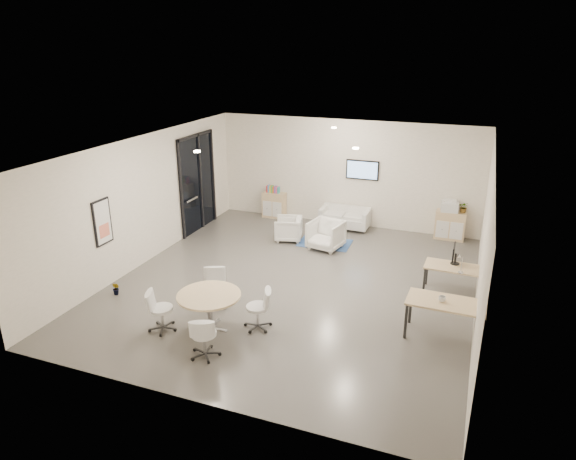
{
  "coord_description": "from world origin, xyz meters",
  "views": [
    {
      "loc": [
        3.72,
        -10.19,
        5.34
      ],
      "look_at": [
        -0.31,
        0.4,
        1.15
      ],
      "focal_mm": 32.0,
      "sensor_mm": 36.0,
      "label": 1
    }
  ],
  "objects_px": {
    "armchair_right": "(326,234)",
    "round_table": "(209,298)",
    "sideboard_right": "(450,225)",
    "sideboard_left": "(274,205)",
    "loveseat": "(345,218)",
    "armchair_left": "(288,228)",
    "desk_front": "(446,305)",
    "desk_rear": "(454,269)"
  },
  "relations": [
    {
      "from": "desk_front",
      "to": "sideboard_left",
      "type": "bearing_deg",
      "value": 137.86
    },
    {
      "from": "armchair_left",
      "to": "round_table",
      "type": "height_order",
      "value": "round_table"
    },
    {
      "from": "sideboard_left",
      "to": "sideboard_right",
      "type": "relative_size",
      "value": 0.98
    },
    {
      "from": "armchair_left",
      "to": "desk_front",
      "type": "bearing_deg",
      "value": 36.29
    },
    {
      "from": "sideboard_right",
      "to": "armchair_right",
      "type": "height_order",
      "value": "armchair_right"
    },
    {
      "from": "sideboard_right",
      "to": "desk_front",
      "type": "distance_m",
      "value": 5.44
    },
    {
      "from": "loveseat",
      "to": "armchair_left",
      "type": "height_order",
      "value": "armchair_left"
    },
    {
      "from": "loveseat",
      "to": "armchair_left",
      "type": "xyz_separation_m",
      "value": [
        -1.24,
        -1.57,
        0.07
      ]
    },
    {
      "from": "armchair_left",
      "to": "armchair_right",
      "type": "distance_m",
      "value": 1.2
    },
    {
      "from": "loveseat",
      "to": "round_table",
      "type": "relative_size",
      "value": 1.18
    },
    {
      "from": "armchair_right",
      "to": "round_table",
      "type": "relative_size",
      "value": 0.69
    },
    {
      "from": "sideboard_right",
      "to": "desk_rear",
      "type": "xyz_separation_m",
      "value": [
        0.33,
        -3.49,
        0.18
      ]
    },
    {
      "from": "sideboard_right",
      "to": "sideboard_left",
      "type": "bearing_deg",
      "value": 179.87
    },
    {
      "from": "sideboard_left",
      "to": "round_table",
      "type": "bearing_deg",
      "value": -78.17
    },
    {
      "from": "sideboard_left",
      "to": "loveseat",
      "type": "relative_size",
      "value": 0.55
    },
    {
      "from": "loveseat",
      "to": "armchair_left",
      "type": "distance_m",
      "value": 2.0
    },
    {
      "from": "armchair_left",
      "to": "armchair_right",
      "type": "xyz_separation_m",
      "value": [
        1.18,
        -0.24,
        0.06
      ]
    },
    {
      "from": "armchair_right",
      "to": "desk_rear",
      "type": "relative_size",
      "value": 0.67
    },
    {
      "from": "armchair_right",
      "to": "sideboard_right",
      "type": "bearing_deg",
      "value": 43.29
    },
    {
      "from": "armchair_right",
      "to": "desk_front",
      "type": "height_order",
      "value": "armchair_right"
    },
    {
      "from": "armchair_right",
      "to": "desk_front",
      "type": "xyz_separation_m",
      "value": [
        3.4,
        -3.48,
        0.24
      ]
    },
    {
      "from": "desk_rear",
      "to": "sideboard_left",
      "type": "bearing_deg",
      "value": 150.37
    },
    {
      "from": "armchair_left",
      "to": "loveseat",
      "type": "bearing_deg",
      "value": 127.02
    },
    {
      "from": "armchair_left",
      "to": "round_table",
      "type": "bearing_deg",
      "value": -11.48
    },
    {
      "from": "sideboard_right",
      "to": "desk_front",
      "type": "relative_size",
      "value": 0.57
    },
    {
      "from": "armchair_right",
      "to": "desk_rear",
      "type": "bearing_deg",
      "value": -13.16
    },
    {
      "from": "sideboard_left",
      "to": "loveseat",
      "type": "xyz_separation_m",
      "value": [
        2.38,
        -0.15,
        -0.11
      ]
    },
    {
      "from": "armchair_right",
      "to": "round_table",
      "type": "distance_m",
      "value": 4.9
    },
    {
      "from": "sideboard_right",
      "to": "armchair_left",
      "type": "distance_m",
      "value": 4.6
    },
    {
      "from": "armchair_right",
      "to": "loveseat",
      "type": "bearing_deg",
      "value": 99.12
    },
    {
      "from": "sideboard_right",
      "to": "armchair_right",
      "type": "distance_m",
      "value": 3.66
    },
    {
      "from": "loveseat",
      "to": "armchair_left",
      "type": "relative_size",
      "value": 1.99
    },
    {
      "from": "sideboard_left",
      "to": "desk_rear",
      "type": "relative_size",
      "value": 0.63
    },
    {
      "from": "armchair_right",
      "to": "desk_rear",
      "type": "height_order",
      "value": "armchair_right"
    },
    {
      "from": "sideboard_left",
      "to": "armchair_left",
      "type": "bearing_deg",
      "value": -56.55
    },
    {
      "from": "sideboard_left",
      "to": "armchair_right",
      "type": "distance_m",
      "value": 3.03
    },
    {
      "from": "sideboard_left",
      "to": "loveseat",
      "type": "distance_m",
      "value": 2.39
    },
    {
      "from": "desk_front",
      "to": "armchair_right",
      "type": "bearing_deg",
      "value": 135.79
    },
    {
      "from": "armchair_right",
      "to": "desk_front",
      "type": "distance_m",
      "value": 4.87
    },
    {
      "from": "sideboard_right",
      "to": "armchair_left",
      "type": "relative_size",
      "value": 1.12
    },
    {
      "from": "armchair_left",
      "to": "desk_front",
      "type": "relative_size",
      "value": 0.51
    },
    {
      "from": "armchair_right",
      "to": "round_table",
      "type": "bearing_deg",
      "value": -89.46
    }
  ]
}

